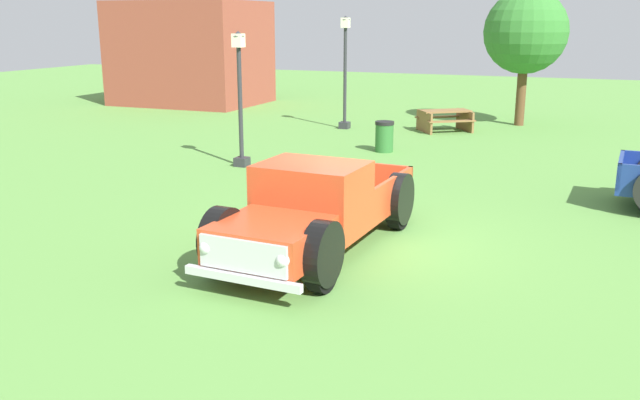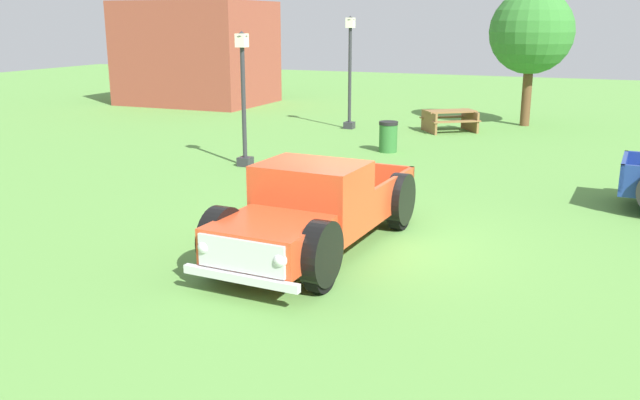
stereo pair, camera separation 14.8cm
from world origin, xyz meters
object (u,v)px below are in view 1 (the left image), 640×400
Objects in this scene: pickup_truck_foreground at (311,212)px; trash_can at (384,136)px; lamp_post_near at (240,97)px; oak_tree_east at (526,32)px; lamp_post_far at (345,70)px; picnic_table at (445,118)px.

pickup_truck_foreground reaches higher than trash_can.
lamp_post_near reaches higher than pickup_truck_foreground.
lamp_post_near is 12.68m from oak_tree_east.
lamp_post_near is at bearing -92.39° from lamp_post_far.
oak_tree_east reaches higher than lamp_post_far.
picnic_table is at bearing 64.57° from lamp_post_near.
pickup_truck_foreground is 14.43m from lamp_post_far.
picnic_table is (-0.74, 14.46, -0.28)m from pickup_truck_foreground.
lamp_post_far is 4.08m from picnic_table.
lamp_post_near is 7.53m from lamp_post_far.
trash_can is at bearing 49.46° from lamp_post_near.
lamp_post_far reaches higher than trash_can.
trash_can is 0.19× the size of oak_tree_east.
pickup_truck_foreground is 1.05× the size of oak_tree_east.
lamp_post_far is at bearing -167.76° from picnic_table.
lamp_post_far is 7.02m from oak_tree_east.
oak_tree_east reaches higher than lamp_post_near.
oak_tree_east is (1.63, 17.03, 2.75)m from pickup_truck_foreground.
lamp_post_near is at bearing 127.31° from pickup_truck_foreground.
lamp_post_far is at bearing -150.83° from oak_tree_east.
oak_tree_east is (2.38, 2.57, 3.02)m from picnic_table.
lamp_post_far is at bearing 87.61° from lamp_post_near.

